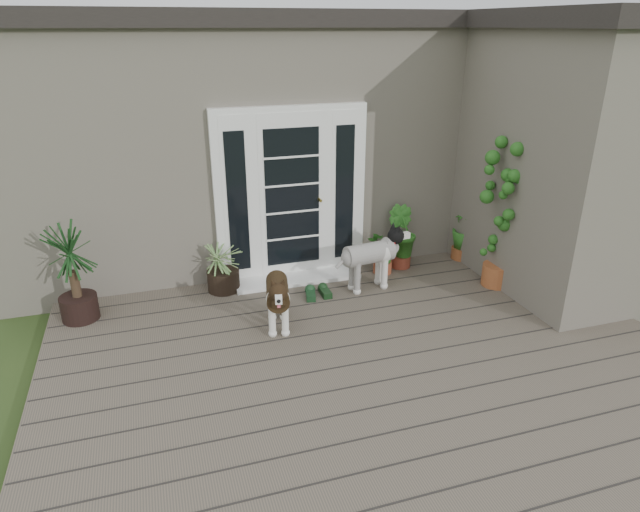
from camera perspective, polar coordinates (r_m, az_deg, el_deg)
name	(u,v)px	position (r m, az deg, el deg)	size (l,w,h in m)	color
deck	(372,366)	(5.51, 5.36, -11.27)	(6.20, 4.60, 0.12)	#6B5B4C
house_main	(269,135)	(8.77, -5.24, 12.28)	(7.40, 4.00, 3.10)	#665E54
roof_main	(265,20)	(8.63, -5.66, 23.11)	(7.60, 4.20, 0.20)	#2D2826
house_wing	(566,169)	(7.28, 24.05, 8.24)	(1.60, 2.40, 3.10)	#665E54
roof_wing	(593,18)	(7.10, 26.30, 21.17)	(1.80, 2.60, 0.20)	#2D2826
door_unit	(291,195)	(6.87, -2.96, 6.34)	(1.90, 0.14, 2.15)	white
door_step	(297,278)	(7.06, -2.37, -2.30)	(1.60, 0.40, 0.05)	white
brindle_dog	(278,301)	(5.87, -4.38, -4.66)	(0.32, 0.76, 0.63)	#3B2915
white_dog	(369,263)	(6.73, 5.07, -0.72)	(0.35, 0.82, 0.68)	beige
spider_plant	(222,264)	(6.77, -10.04, -0.81)	(0.65, 0.65, 0.69)	#91AD6A
yucca	(73,274)	(6.49, -24.11, -1.68)	(0.76, 0.76, 1.09)	black
herb_a	(383,253)	(7.21, 6.52, 0.33)	(0.44, 0.44, 0.56)	#1D621C
herb_b	(401,245)	(7.42, 8.37, 1.14)	(0.41, 0.41, 0.62)	#1E4E16
herb_c	(464,237)	(7.85, 14.61, 1.92)	(0.41, 0.41, 0.63)	#204F16
sapling	(505,211)	(6.94, 18.57, 4.38)	(0.57, 0.57, 1.93)	#1B611C
clog_left	(311,293)	(6.61, -0.98, -3.89)	(0.15, 0.32, 0.10)	#15361B
clog_right	(325,291)	(6.67, 0.52, -3.64)	(0.15, 0.31, 0.09)	black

